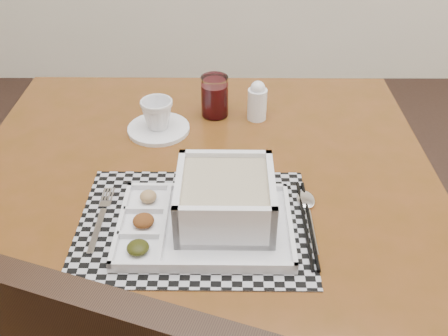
{
  "coord_description": "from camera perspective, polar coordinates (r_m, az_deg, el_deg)",
  "views": [
    {
      "loc": [
        -0.26,
        -0.37,
        1.4
      ],
      "look_at": [
        -0.26,
        0.37,
        0.86
      ],
      "focal_mm": 40.0,
      "sensor_mm": 36.0,
      "label": 1
    }
  ],
  "objects": [
    {
      "name": "serving_tray",
      "position": [
        0.92,
        -0.6,
        -4.43
      ],
      "size": [
        0.32,
        0.22,
        0.1
      ],
      "color": "white",
      "rests_on": "placemat"
    },
    {
      "name": "juice_glass",
      "position": [
        1.26,
        -1.07,
        8.04
      ],
      "size": [
        0.07,
        0.07,
        0.1
      ],
      "color": "white",
      "rests_on": "dining_table"
    },
    {
      "name": "creamer_bottle",
      "position": [
        1.24,
        3.82,
        7.65
      ],
      "size": [
        0.05,
        0.05,
        0.1
      ],
      "color": "white",
      "rests_on": "dining_table"
    },
    {
      "name": "spoon",
      "position": [
        1.0,
        9.42,
        -4.08
      ],
      "size": [
        0.04,
        0.18,
        0.01
      ],
      "color": "silver",
      "rests_on": "placemat"
    },
    {
      "name": "dining_table",
      "position": [
        1.09,
        -2.63,
        -5.26
      ],
      "size": [
        1.02,
        1.02,
        0.76
      ],
      "color": "#52320F",
      "rests_on": "ground"
    },
    {
      "name": "cup",
      "position": [
        1.2,
        -7.63,
        6.13
      ],
      "size": [
        0.1,
        0.1,
        0.07
      ],
      "primitive_type": "imported",
      "rotation": [
        0.0,
        0.0,
        0.3
      ],
      "color": "white",
      "rests_on": "saucer"
    },
    {
      "name": "saucer",
      "position": [
        1.22,
        -7.48,
        4.47
      ],
      "size": [
        0.15,
        0.15,
        0.01
      ],
      "primitive_type": "cylinder",
      "color": "white",
      "rests_on": "dining_table"
    },
    {
      "name": "placemat",
      "position": [
        0.95,
        -3.37,
        -6.35
      ],
      "size": [
        0.44,
        0.33,
        0.0
      ],
      "primitive_type": "cube",
      "rotation": [
        0.0,
        0.0,
        -0.01
      ],
      "color": "#9E9EA5",
      "rests_on": "dining_table"
    },
    {
      "name": "fork",
      "position": [
        0.98,
        -13.85,
        -5.45
      ],
      "size": [
        0.02,
        0.19,
        0.0
      ],
      "color": "silver",
      "rests_on": "placemat"
    },
    {
      "name": "chopsticks",
      "position": [
        0.95,
        9.49,
        -6.21
      ],
      "size": [
        0.02,
        0.24,
        0.01
      ],
      "color": "black",
      "rests_on": "placemat"
    }
  ]
}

